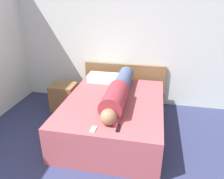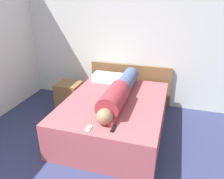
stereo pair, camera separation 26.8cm
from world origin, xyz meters
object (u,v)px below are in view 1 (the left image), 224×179
(bed, at_px, (114,116))
(cell_phone, at_px, (93,129))
(nightstand, at_px, (64,97))
(tv_remote, at_px, (118,128))
(person_lying, at_px, (118,92))
(pillow_near_headboard, at_px, (103,78))

(bed, distance_m, cell_phone, 0.89)
(nightstand, bearing_deg, bed, -26.68)
(nightstand, relative_size, tv_remote, 3.42)
(person_lying, bearing_deg, pillow_near_headboard, 120.17)
(cell_phone, bearing_deg, nightstand, 125.88)
(nightstand, height_order, cell_phone, cell_phone)
(tv_remote, xyz_separation_m, cell_phone, (-0.30, -0.08, -0.01))
(nightstand, bearing_deg, pillow_near_headboard, 14.58)
(person_lying, bearing_deg, cell_phone, -100.30)
(tv_remote, bearing_deg, cell_phone, -165.27)
(person_lying, xyz_separation_m, cell_phone, (-0.16, -0.87, -0.14))
(bed, distance_m, nightstand, 1.23)
(bed, bearing_deg, pillow_near_headboard, 115.38)
(person_lying, bearing_deg, nightstand, 155.61)
(nightstand, height_order, person_lying, person_lying)
(person_lying, relative_size, cell_phone, 13.20)
(bed, height_order, pillow_near_headboard, pillow_near_headboard)
(bed, height_order, cell_phone, cell_phone)
(pillow_near_headboard, bearing_deg, bed, -64.62)
(bed, relative_size, pillow_near_headboard, 3.50)
(person_lying, height_order, pillow_near_headboard, person_lying)
(pillow_near_headboard, xyz_separation_m, cell_phone, (0.26, -1.59, -0.07))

